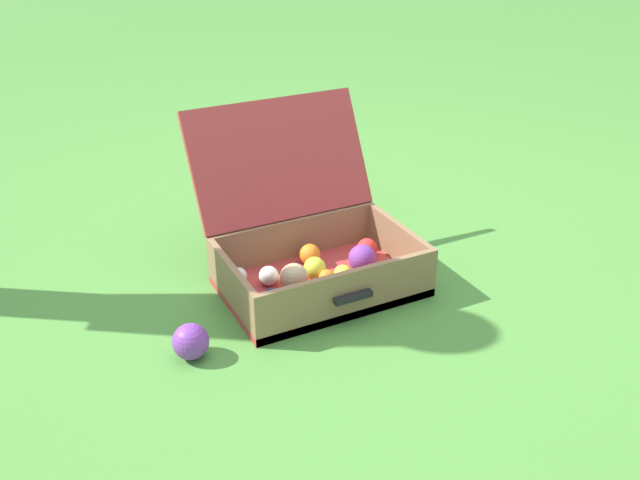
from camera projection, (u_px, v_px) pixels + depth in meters
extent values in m
plane|color=#4C8C38|center=(330.00, 277.00, 2.09)|extent=(16.00, 16.00, 0.00)
cube|color=#B23838|center=(320.00, 285.00, 2.03)|extent=(0.55, 0.36, 0.03)
cube|color=olive|center=(233.00, 289.00, 1.89)|extent=(0.02, 0.36, 0.15)
cube|color=olive|center=(399.00, 247.00, 2.11)|extent=(0.02, 0.36, 0.15)
cube|color=olive|center=(349.00, 295.00, 1.86)|extent=(0.51, 0.02, 0.15)
cube|color=olive|center=(294.00, 241.00, 2.14)|extent=(0.51, 0.02, 0.15)
cube|color=#B23838|center=(280.00, 159.00, 2.10)|extent=(0.55, 0.19, 0.33)
cube|color=black|center=(353.00, 297.00, 1.85)|extent=(0.11, 0.02, 0.02)
sphere|color=white|center=(239.00, 276.00, 2.01)|extent=(0.05, 0.05, 0.05)
sphere|color=white|center=(269.00, 276.00, 2.00)|extent=(0.06, 0.06, 0.06)
sphere|color=#CCDB38|center=(343.00, 274.00, 2.01)|extent=(0.05, 0.05, 0.05)
sphere|color=navy|center=(272.00, 298.00, 1.89)|extent=(0.06, 0.06, 0.06)
sphere|color=orange|center=(327.00, 278.00, 2.00)|extent=(0.05, 0.05, 0.05)
sphere|color=purple|center=(362.00, 258.00, 2.06)|extent=(0.08, 0.08, 0.08)
sphere|color=#D1B784|center=(294.00, 277.00, 1.96)|extent=(0.08, 0.08, 0.08)
sphere|color=orange|center=(310.00, 255.00, 2.10)|extent=(0.06, 0.06, 0.06)
sphere|color=red|center=(367.00, 248.00, 2.14)|extent=(0.06, 0.06, 0.06)
sphere|color=red|center=(349.00, 287.00, 1.92)|extent=(0.08, 0.08, 0.08)
sphere|color=#CCDB38|center=(315.00, 268.00, 2.03)|extent=(0.07, 0.07, 0.07)
sphere|color=purple|center=(191.00, 342.00, 1.73)|extent=(0.09, 0.09, 0.09)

